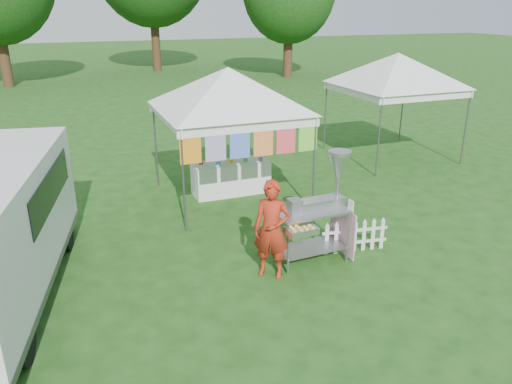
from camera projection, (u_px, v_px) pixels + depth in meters
name	position (u px, v px, depth m)	size (l,w,h in m)	color
ground	(294.00, 265.00, 8.69)	(120.00, 120.00, 0.00)	#1B4413
canopy_main	(228.00, 68.00, 10.69)	(4.24, 4.24, 3.45)	#59595E
canopy_right	(399.00, 53.00, 13.87)	(4.24, 4.24, 3.45)	#59595E
donut_cart	(323.00, 199.00, 8.50)	(1.39, 1.01, 1.94)	gray
vendor	(272.00, 230.00, 8.09)	(0.61, 0.40, 1.66)	#A92714
picket_fence	(355.00, 237.00, 9.07)	(1.25, 0.21, 0.56)	silver
display_table	(231.00, 178.00, 11.90)	(1.80, 0.70, 0.77)	white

